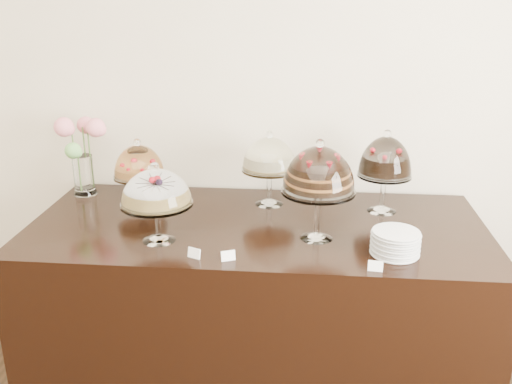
# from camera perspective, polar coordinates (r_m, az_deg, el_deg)

# --- Properties ---
(wall_back) EXTENTS (5.00, 0.04, 3.00)m
(wall_back) POSITION_cam_1_polar(r_m,az_deg,el_deg) (3.15, -0.83, 10.99)
(wall_back) COLOR beige
(wall_back) RESTS_ON ground
(display_counter) EXTENTS (2.20, 1.00, 0.90)m
(display_counter) POSITION_cam_1_polar(r_m,az_deg,el_deg) (2.98, 0.09, -11.17)
(display_counter) COLOR black
(display_counter) RESTS_ON ground
(cake_stand_sugar_sponge) EXTENTS (0.32, 0.32, 0.37)m
(cake_stand_sugar_sponge) POSITION_cam_1_polar(r_m,az_deg,el_deg) (2.54, -9.96, 0.10)
(cake_stand_sugar_sponge) COLOR white
(cake_stand_sugar_sponge) RESTS_ON display_counter
(cake_stand_choco_layer) EXTENTS (0.33, 0.33, 0.47)m
(cake_stand_choco_layer) POSITION_cam_1_polar(r_m,az_deg,el_deg) (2.52, 6.31, 1.87)
(cake_stand_choco_layer) COLOR white
(cake_stand_choco_layer) RESTS_ON display_counter
(cake_stand_cheesecake) EXTENTS (0.29, 0.29, 0.40)m
(cake_stand_cheesecake) POSITION_cam_1_polar(r_m,az_deg,el_deg) (2.94, 1.35, 3.47)
(cake_stand_cheesecake) COLOR white
(cake_stand_cheesecake) RESTS_ON display_counter
(cake_stand_dark_choco) EXTENTS (0.27, 0.27, 0.43)m
(cake_stand_dark_choco) POSITION_cam_1_polar(r_m,az_deg,el_deg) (2.91, 12.81, 3.11)
(cake_stand_dark_choco) COLOR white
(cake_stand_dark_choco) RESTS_ON display_counter
(cake_stand_fruit_tart) EXTENTS (0.27, 0.27, 0.35)m
(cake_stand_fruit_tart) POSITION_cam_1_polar(r_m,az_deg,el_deg) (3.05, -11.65, 2.72)
(cake_stand_fruit_tart) COLOR white
(cake_stand_fruit_tart) RESTS_ON display_counter
(flower_vase) EXTENTS (0.28, 0.33, 0.43)m
(flower_vase) POSITION_cam_1_polar(r_m,az_deg,el_deg) (3.23, -17.06, 4.12)
(flower_vase) COLOR white
(flower_vase) RESTS_ON display_counter
(plate_stack) EXTENTS (0.20, 0.20, 0.10)m
(plate_stack) POSITION_cam_1_polar(r_m,az_deg,el_deg) (2.51, 13.76, -4.96)
(plate_stack) COLOR silver
(plate_stack) RESTS_ON display_counter
(price_card_left) EXTENTS (0.06, 0.04, 0.04)m
(price_card_left) POSITION_cam_1_polar(r_m,az_deg,el_deg) (2.43, -6.21, -6.10)
(price_card_left) COLOR white
(price_card_left) RESTS_ON display_counter
(price_card_right) EXTENTS (0.06, 0.02, 0.04)m
(price_card_right) POSITION_cam_1_polar(r_m,az_deg,el_deg) (2.36, 11.86, -7.26)
(price_card_right) COLOR white
(price_card_right) RESTS_ON display_counter
(price_card_extra) EXTENTS (0.06, 0.04, 0.04)m
(price_card_extra) POSITION_cam_1_polar(r_m,az_deg,el_deg) (2.40, -2.80, -6.38)
(price_card_extra) COLOR white
(price_card_extra) RESTS_ON display_counter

